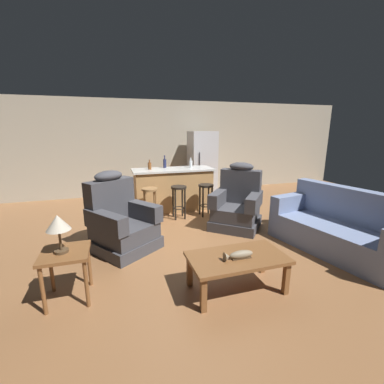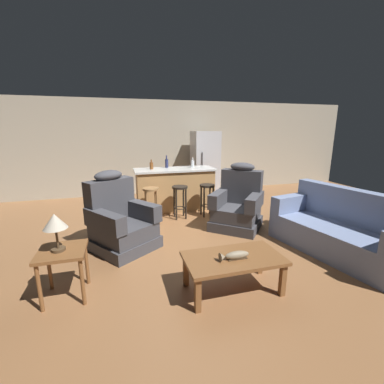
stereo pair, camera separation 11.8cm
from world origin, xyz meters
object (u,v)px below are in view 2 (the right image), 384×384
at_px(table_lamp, 55,223).
at_px(bar_stool_middle, 180,196).
at_px(fish_figurine, 234,256).
at_px(recliner_near_island, 238,205).
at_px(kitchen_island, 175,189).
at_px(bottle_wine_dark, 193,164).
at_px(bar_stool_right, 207,194).
at_px(end_table, 63,258).
at_px(couch, 340,231).
at_px(coffee_table, 233,261).
at_px(bottle_short_amber, 167,163).
at_px(refrigerator, 205,163).
at_px(recliner_near_lamp, 120,222).
at_px(bar_stool_left, 151,198).
at_px(bottle_tall_green, 151,166).

bearing_deg(table_lamp, bar_stool_middle, 50.27).
xyz_separation_m(fish_figurine, recliner_near_island, (0.94, 1.87, -0.04)).
relative_size(kitchen_island, bottle_wine_dark, 7.99).
distance_m(fish_figurine, bottle_wine_dark, 3.43).
xyz_separation_m(table_lamp, bar_stool_middle, (1.83, 2.20, -0.40)).
relative_size(bar_stool_middle, bar_stool_right, 1.00).
xyz_separation_m(recliner_near_island, end_table, (-2.74, -1.42, 0.04)).
height_order(couch, kitchen_island, kitchen_island).
height_order(coffee_table, bar_stool_right, bar_stool_right).
bearing_deg(bottle_short_amber, recliner_near_island, -56.66).
height_order(recliner_near_island, bar_stool_right, recliner_near_island).
bearing_deg(bar_stool_middle, refrigerator, 57.80).
xyz_separation_m(recliner_near_lamp, bottle_short_amber, (1.09, 1.90, 0.63)).
distance_m(coffee_table, end_table, 1.86).
relative_size(recliner_near_island, kitchen_island, 0.67).
bearing_deg(bottle_wine_dark, end_table, -128.12).
relative_size(coffee_table, bar_stool_right, 1.62).
relative_size(table_lamp, kitchen_island, 0.23).
height_order(recliner_near_lamp, recliner_near_island, same).
height_order(fish_figurine, recliner_near_lamp, recliner_near_lamp).
xyz_separation_m(bar_stool_left, refrigerator, (1.74, 1.83, 0.41)).
bearing_deg(bar_stool_middle, bottle_tall_green, 125.14).
height_order(table_lamp, bottle_wine_dark, bottle_wine_dark).
bearing_deg(bottle_wine_dark, recliner_near_lamp, -133.11).
relative_size(couch, bar_stool_right, 2.98).
xyz_separation_m(couch, refrigerator, (-0.79, 3.97, 0.54)).
relative_size(table_lamp, bottle_tall_green, 1.92).
distance_m(couch, refrigerator, 4.08).
bearing_deg(recliner_near_lamp, couch, 35.77).
bearing_deg(recliner_near_lamp, fish_figurine, 1.79).
bearing_deg(bar_stool_right, recliner_near_island, -65.74).
height_order(kitchen_island, bar_stool_middle, kitchen_island).
distance_m(couch, end_table, 3.75).
xyz_separation_m(kitchen_island, bottle_short_amber, (-0.15, 0.20, 0.58)).
xyz_separation_m(bottle_short_amber, bottle_wine_dark, (0.59, -0.12, -0.02)).
relative_size(end_table, bottle_wine_dark, 2.49).
height_order(bar_stool_middle, bottle_wine_dark, bottle_wine_dark).
xyz_separation_m(bar_stool_middle, bar_stool_right, (0.59, 0.00, 0.00)).
bearing_deg(bar_stool_right, coffee_table, -102.70).
bearing_deg(bar_stool_left, bottle_short_amber, 59.96).
bearing_deg(couch, refrigerator, -90.09).
bearing_deg(refrigerator, bottle_tall_green, -144.83).
distance_m(kitchen_island, bar_stool_right, 0.84).
bearing_deg(bottle_short_amber, table_lamp, -119.55).
bearing_deg(bar_stool_left, recliner_near_lamp, -119.49).
distance_m(bottle_tall_green, bottle_wine_dark, 0.95).
xyz_separation_m(recliner_near_island, bottle_wine_dark, (-0.46, 1.48, 0.61)).
relative_size(couch, bottle_tall_green, 9.48).
bearing_deg(bottle_tall_green, coffee_table, -81.51).
xyz_separation_m(kitchen_island, refrigerator, (1.12, 1.20, 0.40)).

